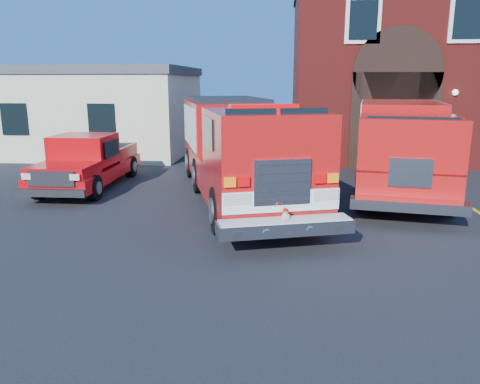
# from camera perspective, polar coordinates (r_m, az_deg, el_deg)

# --- Properties ---
(ground) EXTENTS (100.00, 100.00, 0.00)m
(ground) POSITION_cam_1_polar(r_m,az_deg,el_deg) (11.63, 0.53, -4.87)
(ground) COLOR black
(ground) RESTS_ON ground
(parking_stripe_mid) EXTENTS (0.12, 3.00, 0.01)m
(parking_stripe_mid) POSITION_cam_1_polar(r_m,az_deg,el_deg) (16.44, 24.97, -0.69)
(parking_stripe_mid) COLOR #E0B40B
(parking_stripe_mid) RESTS_ON ground
(parking_stripe_far) EXTENTS (0.12, 3.00, 0.01)m
(parking_stripe_far) POSITION_cam_1_polar(r_m,az_deg,el_deg) (19.22, 22.04, 1.47)
(parking_stripe_far) COLOR #E0B40B
(parking_stripe_far) RESTS_ON ground
(fire_station) EXTENTS (15.20, 10.20, 8.45)m
(fire_station) POSITION_cam_1_polar(r_m,az_deg,el_deg) (26.29, 23.81, 13.60)
(fire_station) COLOR maroon
(fire_station) RESTS_ON ground
(side_building) EXTENTS (10.20, 8.20, 4.35)m
(side_building) POSITION_cam_1_polar(r_m,az_deg,el_deg) (26.00, -17.46, 9.59)
(side_building) COLOR beige
(side_building) RESTS_ON ground
(fire_engine) EXTENTS (5.51, 10.45, 3.10)m
(fire_engine) POSITION_cam_1_polar(r_m,az_deg,el_deg) (14.63, -0.07, 5.37)
(fire_engine) COLOR black
(fire_engine) RESTS_ON ground
(pickup_truck) EXTENTS (2.09, 5.73, 1.87)m
(pickup_truck) POSITION_cam_1_polar(r_m,az_deg,el_deg) (17.17, -18.00, 3.47)
(pickup_truck) COLOR black
(pickup_truck) RESTS_ON ground
(secondary_truck) EXTENTS (4.27, 9.34, 2.92)m
(secondary_truck) POSITION_cam_1_polar(r_m,az_deg,el_deg) (16.85, 18.95, 5.66)
(secondary_truck) COLOR black
(secondary_truck) RESTS_ON ground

